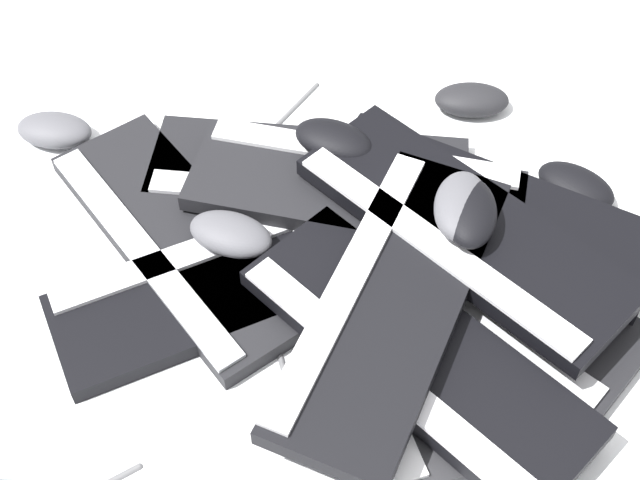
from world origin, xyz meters
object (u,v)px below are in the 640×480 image
Objects in this scene: keyboard_2 at (309,172)px; mouse_1 at (461,206)px; mouse_0 at (472,100)px; mouse_4 at (54,130)px; keyboard_0 at (387,318)px; keyboard_9 at (356,188)px; keyboard_7 at (391,301)px; keyboard_8 at (463,228)px; keyboard_6 at (414,352)px; keyboard_4 at (227,283)px; keyboard_5 at (484,211)px; mouse_5 at (469,212)px; keyboard_3 at (179,238)px; mouse_6 at (232,237)px; mouse_2 at (334,140)px; mouse_3 at (576,186)px; keyboard_1 at (474,279)px.

mouse_1 reaches higher than keyboard_2.
mouse_0 is 1.00× the size of mouse_4.
keyboard_0 is 0.19m from keyboard_9.
keyboard_7 is at bearing -12.65° from keyboard_9.
keyboard_0 is 0.97× the size of keyboard_8.
keyboard_7 reaches higher than keyboard_0.
mouse_1 reaches higher than mouse_4.
mouse_1 is (-0.13, 0.12, 0.07)m from keyboard_6.
keyboard_4 is at bearing -50.40° from keyboard_2.
keyboard_5 is 0.94× the size of keyboard_8.
keyboard_2 is 4.16× the size of mouse_5.
keyboard_7 is (0.10, -0.18, 0.03)m from keyboard_5.
keyboard_3 is 1.06× the size of keyboard_5.
keyboard_0 is 4.09× the size of mouse_1.
keyboard_5 is 3.97× the size of mouse_6.
mouse_6 is at bearing 150.14° from keyboard_4.
keyboard_9 is at bearing 171.06° from keyboard_6.
mouse_4 is (-0.42, -0.43, -0.09)m from mouse_1.
keyboard_8 is at bearing 31.49° from keyboard_9.
keyboard_6 reaches higher than keyboard_2.
mouse_2 is 1.00× the size of mouse_5.
mouse_5 is at bearing -160.55° from mouse_6.
mouse_3 is at bearing 62.44° from keyboard_2.
keyboard_3 is at bearing -77.63° from keyboard_2.
keyboard_7 is 0.95× the size of keyboard_9.
keyboard_9 is (0.08, 0.04, 0.03)m from keyboard_2.
mouse_5 is (0.26, -0.16, 0.09)m from mouse_0.
keyboard_9 is (-0.14, -0.08, -0.03)m from keyboard_8.
keyboard_2 is at bearing -101.61° from mouse_6.
mouse_3 reaches higher than keyboard_4.
keyboard_8 is at bearing 62.12° from keyboard_3.
mouse_0 reaches higher than keyboard_1.
mouse_2 is at bearing 173.83° from keyboard_6.
keyboard_4 is 0.30m from keyboard_8.
mouse_4 reaches higher than keyboard_3.
mouse_3 is (0.03, 0.49, 0.01)m from keyboard_4.
mouse_1 is at bearing -157.52° from keyboard_8.
mouse_3 is (-0.01, 0.15, -0.02)m from keyboard_5.
keyboard_4 is 1.06× the size of keyboard_7.
mouse_4 is at bearing -128.87° from keyboard_5.
mouse_2 reaches higher than keyboard_8.
keyboard_8 is at bearing 81.45° from mouse_0.
keyboard_4 is at bearing 20.72° from keyboard_3.
keyboard_0 is 0.30m from keyboard_3.
mouse_3 is at bearing -144.59° from mouse_6.
mouse_4 is at bearing -17.72° from mouse_6.
keyboard_1 is at bearing 34.29° from mouse_5.
keyboard_5 is at bearing 131.05° from keyboard_6.
keyboard_6 reaches higher than keyboard_1.
keyboard_1 is 1.06× the size of keyboard_5.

